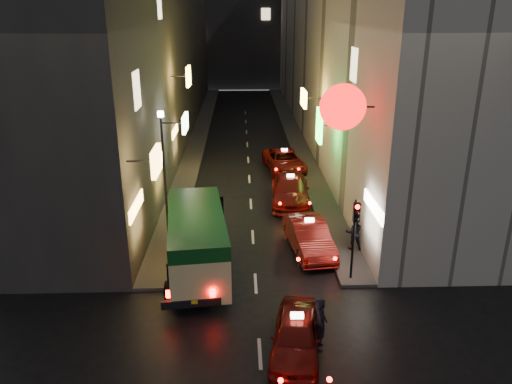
{
  "coord_description": "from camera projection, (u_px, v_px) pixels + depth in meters",
  "views": [
    {
      "loc": [
        -0.57,
        -9.67,
        10.81
      ],
      "look_at": [
        0.16,
        13.0,
        2.41
      ],
      "focal_mm": 35.0,
      "sensor_mm": 36.0,
      "label": 1
    }
  ],
  "objects": [
    {
      "name": "taxi_near",
      "position": [
        296.0,
        332.0,
        16.37
      ],
      "size": [
        2.86,
        5.25,
        1.75
      ],
      "color": "maroon",
      "rests_on": "ground"
    },
    {
      "name": "taxi_third",
      "position": [
        290.0,
        187.0,
        29.23
      ],
      "size": [
        2.71,
        5.83,
        1.98
      ],
      "color": "maroon",
      "rests_on": "ground"
    },
    {
      "name": "minibus",
      "position": [
        197.0,
        236.0,
        20.99
      ],
      "size": [
        3.02,
        6.72,
        2.79
      ],
      "color": "#F2E397",
      "rests_on": "ground"
    },
    {
      "name": "lamp_post",
      "position": [
        164.0,
        167.0,
        23.6
      ],
      "size": [
        0.28,
        0.28,
        6.22
      ],
      "color": "black",
      "rests_on": "sidewalk_left"
    },
    {
      "name": "building_right",
      "position": [
        341.0,
        31.0,
        41.81
      ],
      "size": [
        8.28,
        52.0,
        18.0
      ],
      "color": "#B7B0A7",
      "rests_on": "ground"
    },
    {
      "name": "sidewalk_left",
      "position": [
        199.0,
        136.0,
        44.55
      ],
      "size": [
        1.5,
        52.0,
        0.15
      ],
      "primitive_type": "cube",
      "color": "#44423F",
      "rests_on": "ground"
    },
    {
      "name": "building_left",
      "position": [
        150.0,
        31.0,
        41.33
      ],
      "size": [
        7.42,
        52.0,
        18.0
      ],
      "color": "#3A3835",
      "rests_on": "ground"
    },
    {
      "name": "taxi_far",
      "position": [
        284.0,
        159.0,
        34.94
      ],
      "size": [
        2.92,
        5.5,
        1.83
      ],
      "color": "maroon",
      "rests_on": "ground"
    },
    {
      "name": "building_far",
      "position": [
        243.0,
        6.0,
        70.87
      ],
      "size": [
        30.0,
        10.0,
        22.0
      ],
      "primitive_type": "cube",
      "color": "#2F3034",
      "rests_on": "ground"
    },
    {
      "name": "pedestrian_crossing",
      "position": [
        321.0,
        321.0,
        16.5
      ],
      "size": [
        0.53,
        0.76,
        2.14
      ],
      "primitive_type": "imported",
      "rotation": [
        0.0,
        0.0,
        1.45
      ],
      "color": "black",
      "rests_on": "ground"
    },
    {
      "name": "sidewalk_right",
      "position": [
        294.0,
        135.0,
        44.8
      ],
      "size": [
        1.5,
        52.0,
        0.15
      ],
      "primitive_type": "cube",
      "color": "#44423F",
      "rests_on": "ground"
    },
    {
      "name": "taxi_second",
      "position": [
        309.0,
        234.0,
        23.27
      ],
      "size": [
        2.98,
        5.77,
        1.93
      ],
      "color": "maroon",
      "rests_on": "ground"
    },
    {
      "name": "traffic_light",
      "position": [
        355.0,
        224.0,
        19.96
      ],
      "size": [
        0.26,
        0.43,
        3.5
      ],
      "color": "black",
      "rests_on": "sidewalk_right"
    },
    {
      "name": "pedestrian_sidewalk",
      "position": [
        354.0,
        230.0,
        23.15
      ],
      "size": [
        0.73,
        0.48,
        1.88
      ],
      "primitive_type": "imported",
      "rotation": [
        0.0,
        0.0,
        3.09
      ],
      "color": "black",
      "rests_on": "sidewalk_right"
    }
  ]
}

